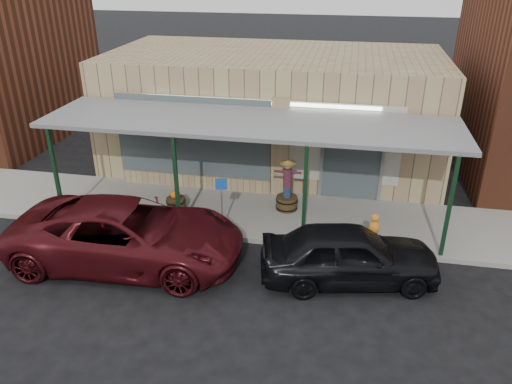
% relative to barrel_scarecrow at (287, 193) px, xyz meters
% --- Properties ---
extents(ground, '(120.00, 120.00, 0.00)m').
position_rel_barrel_scarecrow_xyz_m(ground, '(-1.10, -3.98, -0.73)').
color(ground, black).
rests_on(ground, ground).
extents(sidewalk, '(40.00, 3.20, 0.15)m').
position_rel_barrel_scarecrow_xyz_m(sidewalk, '(-1.10, -0.38, -0.65)').
color(sidewalk, gray).
rests_on(sidewalk, ground).
extents(storefront, '(12.00, 6.25, 4.20)m').
position_rel_barrel_scarecrow_xyz_m(storefront, '(-1.10, 4.19, 1.37)').
color(storefront, tan).
rests_on(storefront, ground).
extents(awning, '(12.00, 3.00, 3.04)m').
position_rel_barrel_scarecrow_xyz_m(awning, '(-1.10, -0.42, 2.28)').
color(awning, slate).
rests_on(awning, ground).
extents(block_buildings_near, '(61.00, 8.00, 8.00)m').
position_rel_barrel_scarecrow_xyz_m(block_buildings_near, '(0.91, 5.22, 3.04)').
color(block_buildings_near, brown).
rests_on(block_buildings_near, ground).
extents(barrel_scarecrow, '(1.04, 0.70, 1.71)m').
position_rel_barrel_scarecrow_xyz_m(barrel_scarecrow, '(0.00, 0.00, 0.00)').
color(barrel_scarecrow, '#47361C').
rests_on(barrel_scarecrow, sidewalk).
extents(barrel_pumpkin, '(0.78, 0.78, 0.70)m').
position_rel_barrel_scarecrow_xyz_m(barrel_pumpkin, '(-3.40, -0.67, -0.33)').
color(barrel_pumpkin, '#47361C').
rests_on(barrel_pumpkin, sidewalk).
extents(handicap_sign, '(0.33, 0.09, 1.60)m').
position_rel_barrel_scarecrow_xyz_m(handicap_sign, '(-1.67, -1.58, 0.45)').
color(handicap_sign, gray).
rests_on(handicap_sign, sidewalk).
extents(parked_sedan, '(4.63, 2.59, 1.49)m').
position_rel_barrel_scarecrow_xyz_m(parked_sedan, '(1.99, -3.21, 0.02)').
color(parked_sedan, black).
rests_on(parked_sedan, ground).
extents(car_maroon, '(6.15, 3.07, 1.67)m').
position_rel_barrel_scarecrow_xyz_m(car_maroon, '(-3.71, -3.48, 0.11)').
color(car_maroon, '#4A0E14').
rests_on(car_maroon, ground).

